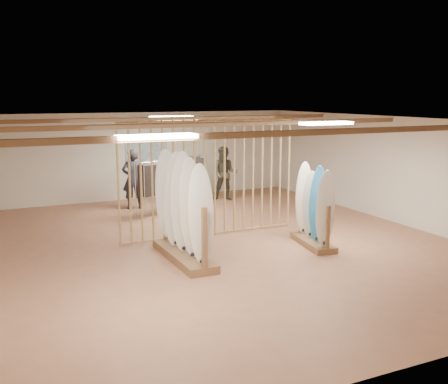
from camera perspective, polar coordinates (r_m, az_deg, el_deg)
name	(u,v)px	position (r m, az deg, el deg)	size (l,w,h in m)	color
floor	(224,243)	(12.04, 0.00, -5.62)	(12.00, 12.00, 0.00)	#A66D50
ceiling	(224,120)	(11.58, 0.00, 7.81)	(12.00, 12.00, 0.00)	#989590
wall_back	(147,156)	(17.31, -8.43, 3.94)	(12.00, 12.00, 0.00)	silver
wall_front	(431,257)	(6.91, 21.63, -6.61)	(12.00, 12.00, 0.00)	silver
wall_right	(396,170)	(14.54, 18.18, 2.29)	(12.00, 12.00, 0.00)	silver
ceiling_slats	(224,124)	(11.59, 0.00, 7.41)	(9.50, 6.12, 0.10)	brown
light_panels	(224,123)	(11.59, 0.00, 7.51)	(1.20, 0.35, 0.06)	white
bamboo_partition	(210,178)	(12.45, -1.55, 1.51)	(4.45, 0.05, 2.78)	tan
poster	(147,150)	(17.27, -8.43, 4.59)	(1.40, 0.03, 0.90)	teal
rack_left	(183,224)	(10.74, -4.45, -3.53)	(0.61, 2.31, 2.20)	brown
rack_right	(314,220)	(11.92, 9.74, -2.98)	(0.74, 1.58, 1.77)	brown
clothing_rack_a	(161,178)	(15.01, -6.88, 1.49)	(1.39, 0.80, 1.56)	silver
clothing_rack_b	(183,173)	(16.31, -4.44, 2.13)	(1.40, 0.51, 1.50)	silver
shopper_a	(133,175)	(15.73, -9.88, 1.83)	(0.74, 0.50, 2.03)	#27262E
shopper_b	(225,170)	(16.79, 0.08, 2.41)	(0.95, 0.74, 1.96)	#403C31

